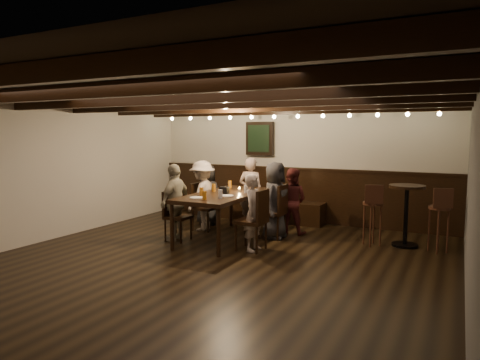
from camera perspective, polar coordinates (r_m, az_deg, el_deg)
The scene contains 27 objects.
room at distance 8.09m, azimuth 2.42°, elevation 0.63°, with size 7.00×7.00×7.00m.
dining_table at distance 7.51m, azimuth -1.93°, elevation -2.29°, with size 1.02×2.20×0.82m.
chair_left_near at distance 8.32m, azimuth -4.83°, elevation -4.75°, with size 0.42×0.42×0.91m.
chair_left_far at distance 7.58m, azimuth -8.35°, elevation -5.99°, with size 0.40×0.40×0.87m.
chair_right_near at distance 7.69m, azimuth 4.44°, elevation -5.55°, with size 0.45×0.45×0.96m.
chair_right_far at distance 6.88m, azimuth 1.63°, elevation -6.90°, with size 0.46×0.46×0.98m.
person_bench_left at distance 8.74m, azimuth -4.34°, elevation -1.97°, with size 0.60×0.39×1.23m, color black.
person_bench_centre at distance 8.44m, azimuth 1.44°, elevation -1.69°, with size 0.51×0.33×1.39m, color gray.
person_bench_right at distance 7.98m, azimuth 6.86°, elevation -2.80°, with size 0.60×0.46×1.23m, color #521D1C.
person_left_near at distance 8.27m, azimuth -5.04°, elevation -2.05°, with size 0.87×0.50×1.34m, color #BDAEA0.
person_left_far at distance 7.53m, azimuth -8.60°, elevation -2.94°, with size 0.79×0.33×1.34m, color #9F997F.
person_right_near at distance 7.61m, azimuth 4.67°, elevation -2.71°, with size 0.67×0.43×1.36m, color #29292C.
person_right_far at distance 6.80m, azimuth 1.86°, elevation -4.35°, with size 0.45×0.29×1.23m, color #AFA094.
pint_a at distance 8.23m, azimuth -1.35°, elevation -0.57°, with size 0.07×0.07×0.14m, color #BF7219.
pint_b at distance 7.95m, azimuth 1.87°, elevation -0.81°, with size 0.07×0.07×0.14m, color #BF7219.
pint_c at distance 7.72m, azimuth -3.55°, elevation -1.03°, with size 0.07×0.07×0.14m, color #BF7219.
pint_d at distance 7.53m, azimuth 0.80°, elevation -1.21°, with size 0.07×0.07×0.14m, color silver.
pint_e at distance 7.21m, azimuth -5.17°, elevation -1.57°, with size 0.07×0.07×0.14m, color #BF7219.
pint_f at distance 6.91m, azimuth -2.63°, elevation -1.88°, with size 0.07×0.07×0.14m, color silver.
pint_g at distance 6.77m, azimuth -4.76°, elevation -2.07°, with size 0.07×0.07×0.14m, color #BF7219.
plate_near at distance 6.97m, azimuth -5.74°, elevation -2.36°, with size 0.24×0.24×0.01m, color white.
plate_far at distance 7.15m, azimuth -1.80°, elevation -2.12°, with size 0.24×0.24×0.01m, color white.
condiment_caddy at distance 7.44m, azimuth -2.12°, elevation -1.37°, with size 0.15×0.10×0.12m, color black.
candle at distance 7.70m, azimuth -0.09°, elevation -1.37°, with size 0.05×0.05×0.05m, color beige.
high_top_table at distance 7.55m, azimuth 21.30°, elevation -3.28°, with size 0.58×0.58×1.02m.
bar_stool_left at distance 7.47m, azimuth 17.22°, elevation -5.46°, with size 0.34×0.36×1.04m.
bar_stool_right at distance 7.42m, azimuth 24.95°, elevation -5.85°, with size 0.35×0.37×1.04m.
Camera 1 is at (3.11, -5.08, 1.87)m, focal length 32.00 mm.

